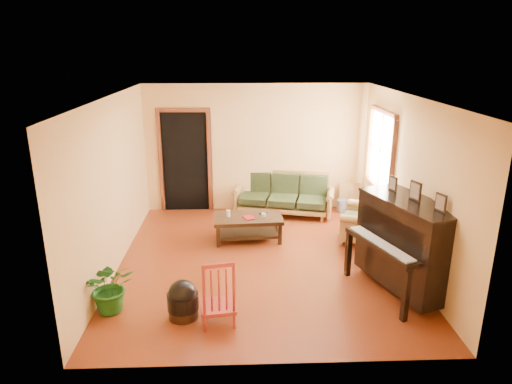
{
  "coord_description": "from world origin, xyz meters",
  "views": [
    {
      "loc": [
        -0.35,
        -6.64,
        3.3
      ],
      "look_at": [
        -0.09,
        0.2,
        1.1
      ],
      "focal_mm": 32.0,
      "sensor_mm": 36.0,
      "label": 1
    }
  ],
  "objects_px": {
    "coffee_table": "(248,228)",
    "armchair": "(363,217)",
    "piano": "(406,246)",
    "ceramic_crock": "(342,206)",
    "potted_plant": "(111,286)",
    "sofa": "(283,195)",
    "footstool": "(183,304)",
    "red_chair": "(217,290)"
  },
  "relations": [
    {
      "from": "coffee_table",
      "to": "armchair",
      "type": "relative_size",
      "value": 1.33
    },
    {
      "from": "coffee_table",
      "to": "footstool",
      "type": "xyz_separation_m",
      "value": [
        -0.88,
        -2.41,
        -0.03
      ]
    },
    {
      "from": "footstool",
      "to": "potted_plant",
      "type": "xyz_separation_m",
      "value": [
        -0.94,
        0.19,
        0.16
      ]
    },
    {
      "from": "sofa",
      "to": "piano",
      "type": "distance_m",
      "value": 3.4
    },
    {
      "from": "footstool",
      "to": "ceramic_crock",
      "type": "xyz_separation_m",
      "value": [
        2.86,
        3.78,
        -0.06
      ]
    },
    {
      "from": "potted_plant",
      "to": "armchair",
      "type": "bearing_deg",
      "value": 28.81
    },
    {
      "from": "coffee_table",
      "to": "red_chair",
      "type": "xyz_separation_m",
      "value": [
        -0.43,
        -2.53,
        0.23
      ]
    },
    {
      "from": "potted_plant",
      "to": "coffee_table",
      "type": "bearing_deg",
      "value": 50.7
    },
    {
      "from": "piano",
      "to": "potted_plant",
      "type": "relative_size",
      "value": 2.16
    },
    {
      "from": "footstool",
      "to": "potted_plant",
      "type": "relative_size",
      "value": 0.57
    },
    {
      "from": "piano",
      "to": "footstool",
      "type": "xyz_separation_m",
      "value": [
        -3.02,
        -0.58,
        -0.48
      ]
    },
    {
      "from": "armchair",
      "to": "ceramic_crock",
      "type": "bearing_deg",
      "value": 112.66
    },
    {
      "from": "footstool",
      "to": "red_chair",
      "type": "bearing_deg",
      "value": -15.74
    },
    {
      "from": "footstool",
      "to": "red_chair",
      "type": "height_order",
      "value": "red_chair"
    },
    {
      "from": "sofa",
      "to": "red_chair",
      "type": "bearing_deg",
      "value": -93.67
    },
    {
      "from": "coffee_table",
      "to": "red_chair",
      "type": "bearing_deg",
      "value": -99.62
    },
    {
      "from": "armchair",
      "to": "piano",
      "type": "height_order",
      "value": "piano"
    },
    {
      "from": "sofa",
      "to": "armchair",
      "type": "relative_size",
      "value": 2.18
    },
    {
      "from": "ceramic_crock",
      "to": "armchair",
      "type": "bearing_deg",
      "value": -88.6
    },
    {
      "from": "sofa",
      "to": "red_chair",
      "type": "distance_m",
      "value": 3.98
    },
    {
      "from": "sofa",
      "to": "ceramic_crock",
      "type": "xyz_separation_m",
      "value": [
        1.24,
        0.1,
        -0.29
      ]
    },
    {
      "from": "footstool",
      "to": "red_chair",
      "type": "xyz_separation_m",
      "value": [
        0.45,
        -0.13,
        0.26
      ]
    },
    {
      "from": "red_chair",
      "to": "armchair",
      "type": "bearing_deg",
      "value": 35.14
    },
    {
      "from": "sofa",
      "to": "piano",
      "type": "height_order",
      "value": "piano"
    },
    {
      "from": "piano",
      "to": "footstool",
      "type": "height_order",
      "value": "piano"
    },
    {
      "from": "coffee_table",
      "to": "footstool",
      "type": "distance_m",
      "value": 2.56
    },
    {
      "from": "sofa",
      "to": "piano",
      "type": "relative_size",
      "value": 1.3
    },
    {
      "from": "sofa",
      "to": "coffee_table",
      "type": "distance_m",
      "value": 1.48
    },
    {
      "from": "piano",
      "to": "footstool",
      "type": "relative_size",
      "value": 3.79
    },
    {
      "from": "coffee_table",
      "to": "sofa",
      "type": "bearing_deg",
      "value": 59.36
    },
    {
      "from": "piano",
      "to": "ceramic_crock",
      "type": "height_order",
      "value": "piano"
    },
    {
      "from": "piano",
      "to": "red_chair",
      "type": "xyz_separation_m",
      "value": [
        -2.58,
        -0.71,
        -0.22
      ]
    },
    {
      "from": "armchair",
      "to": "potted_plant",
      "type": "relative_size",
      "value": 1.29
    },
    {
      "from": "sofa",
      "to": "ceramic_crock",
      "type": "distance_m",
      "value": 1.28
    },
    {
      "from": "red_chair",
      "to": "potted_plant",
      "type": "distance_m",
      "value": 1.43
    },
    {
      "from": "piano",
      "to": "ceramic_crock",
      "type": "relative_size",
      "value": 5.91
    },
    {
      "from": "ceramic_crock",
      "to": "potted_plant",
      "type": "xyz_separation_m",
      "value": [
        -3.8,
        -3.59,
        0.22
      ]
    },
    {
      "from": "sofa",
      "to": "potted_plant",
      "type": "relative_size",
      "value": 2.8
    },
    {
      "from": "sofa",
      "to": "footstool",
      "type": "bearing_deg",
      "value": -100.3
    },
    {
      "from": "red_chair",
      "to": "ceramic_crock",
      "type": "relative_size",
      "value": 3.49
    },
    {
      "from": "ceramic_crock",
      "to": "coffee_table",
      "type": "bearing_deg",
      "value": -145.44
    },
    {
      "from": "piano",
      "to": "footstool",
      "type": "bearing_deg",
      "value": 171.2
    }
  ]
}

